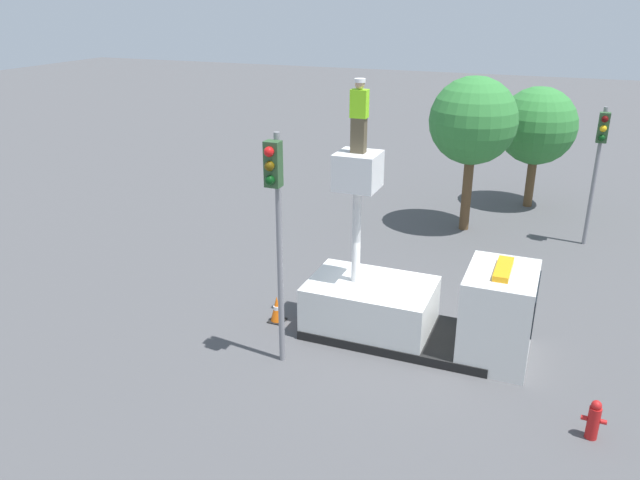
# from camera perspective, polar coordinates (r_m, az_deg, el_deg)

# --- Properties ---
(ground_plane) EXTENTS (120.00, 120.00, 0.00)m
(ground_plane) POSITION_cam_1_polar(r_m,az_deg,el_deg) (16.68, 7.22, -8.74)
(ground_plane) COLOR #4C4C4F
(bucket_truck) EXTENTS (5.68, 2.26, 4.81)m
(bucket_truck) POSITION_cam_1_polar(r_m,az_deg,el_deg) (16.12, 9.05, -6.04)
(bucket_truck) COLOR black
(bucket_truck) RESTS_ON ground
(worker) EXTENTS (0.40, 0.26, 1.75)m
(worker) POSITION_cam_1_polar(r_m,az_deg,el_deg) (15.02, 3.60, 11.24)
(worker) COLOR brown
(worker) RESTS_ON bucket_truck
(traffic_light_pole) EXTENTS (0.34, 0.57, 5.64)m
(traffic_light_pole) POSITION_cam_1_polar(r_m,az_deg,el_deg) (13.81, -4.05, 2.96)
(traffic_light_pole) COLOR gray
(traffic_light_pole) RESTS_ON ground
(traffic_light_across) EXTENTS (0.34, 0.57, 4.89)m
(traffic_light_across) POSITION_cam_1_polar(r_m,az_deg,el_deg) (23.27, 24.18, 7.52)
(traffic_light_across) COLOR gray
(traffic_light_across) RESTS_ON ground
(fire_hydrant) EXTENTS (0.48, 0.24, 0.88)m
(fire_hydrant) POSITION_cam_1_polar(r_m,az_deg,el_deg) (14.10, 23.74, -14.82)
(fire_hydrant) COLOR red
(fire_hydrant) RESTS_ON ground
(traffic_cone_rear) EXTENTS (0.43, 0.43, 0.75)m
(traffic_cone_rear) POSITION_cam_1_polar(r_m,az_deg,el_deg) (17.15, -3.97, -6.35)
(traffic_cone_rear) COLOR black
(traffic_cone_rear) RESTS_ON ground
(tree_left_bg) EXTENTS (3.16, 3.16, 5.73)m
(tree_left_bg) POSITION_cam_1_polar(r_m,az_deg,el_deg) (23.43, 13.82, 10.48)
(tree_left_bg) COLOR brown
(tree_left_bg) RESTS_ON ground
(tree_right_bg) EXTENTS (3.14, 3.14, 4.98)m
(tree_right_bg) POSITION_cam_1_polar(r_m,az_deg,el_deg) (27.12, 19.25, 9.79)
(tree_right_bg) COLOR brown
(tree_right_bg) RESTS_ON ground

